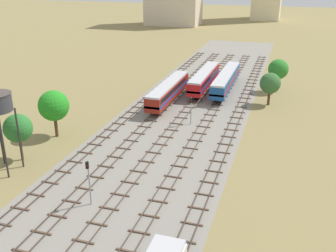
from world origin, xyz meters
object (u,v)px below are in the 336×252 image
object	(u,v)px
signal_post_near	(191,107)
passenger_coach_centre_midfar	(226,79)
diesel_railcar_left_near	(168,90)
signal_post_nearest	(89,177)
diesel_railcar_centre_left_mid	(204,78)

from	to	relation	value
signal_post_near	passenger_coach_centre_midfar	bearing A→B (deg)	83.73
diesel_railcar_left_near	signal_post_nearest	size ratio (longest dim) A/B	3.68
diesel_railcar_centre_left_mid	signal_post_nearest	size ratio (longest dim) A/B	3.68
diesel_railcar_left_near	signal_post_near	bearing A→B (deg)	-54.77
diesel_railcar_left_near	passenger_coach_centre_midfar	world-z (taller)	same
diesel_railcar_centre_left_mid	passenger_coach_centre_midfar	size ratio (longest dim) A/B	0.93
diesel_railcar_left_near	signal_post_nearest	xyz separation A→B (m)	(2.38, -37.51, 0.93)
diesel_railcar_left_near	signal_post_near	distance (m)	12.39
diesel_railcar_centre_left_mid	diesel_railcar_left_near	bearing A→B (deg)	-113.09
signal_post_nearest	signal_post_near	xyz separation A→B (m)	(4.76, 27.40, -0.41)
passenger_coach_centre_midfar	signal_post_near	bearing A→B (deg)	-96.27
diesel_railcar_left_near	signal_post_nearest	bearing A→B (deg)	-86.37
diesel_railcar_left_near	signal_post_nearest	world-z (taller)	signal_post_nearest
diesel_railcar_left_near	signal_post_nearest	distance (m)	37.59
passenger_coach_centre_midfar	signal_post_near	world-z (taller)	signal_post_near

